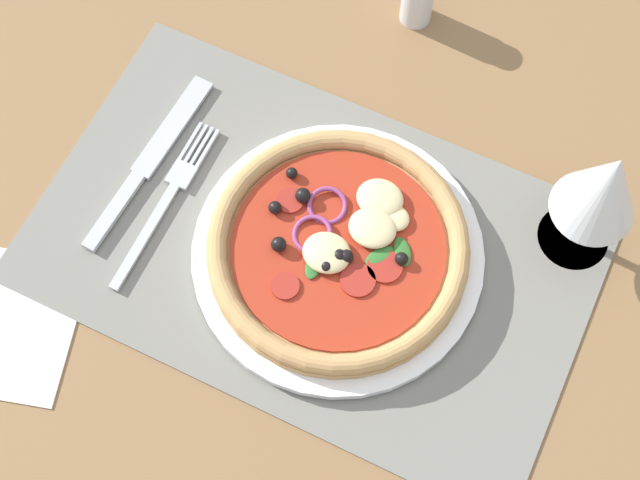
# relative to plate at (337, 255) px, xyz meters

# --- Properties ---
(ground_plane) EXTENTS (1.90, 1.40, 0.02)m
(ground_plane) POSITION_rel_plate_xyz_m (-0.02, 0.00, -0.02)
(ground_plane) COLOR olive
(placemat) EXTENTS (0.49, 0.30, 0.00)m
(placemat) POSITION_rel_plate_xyz_m (-0.02, 0.00, -0.01)
(placemat) COLOR slate
(placemat) RESTS_ON ground_plane
(plate) EXTENTS (0.26, 0.26, 0.01)m
(plate) POSITION_rel_plate_xyz_m (0.00, 0.00, 0.00)
(plate) COLOR white
(plate) RESTS_ON placemat
(pizza) EXTENTS (0.23, 0.23, 0.03)m
(pizza) POSITION_rel_plate_xyz_m (0.00, 0.00, 0.02)
(pizza) COLOR tan
(pizza) RESTS_ON plate
(fork) EXTENTS (0.02, 0.18, 0.00)m
(fork) POSITION_rel_plate_xyz_m (-0.16, -0.01, -0.00)
(fork) COLOR #B2B5BA
(fork) RESTS_ON placemat
(knife) EXTENTS (0.03, 0.20, 0.01)m
(knife) POSITION_rel_plate_xyz_m (-0.20, 0.01, -0.00)
(knife) COLOR #B2B5BA
(knife) RESTS_ON placemat
(wine_glass) EXTENTS (0.07, 0.07, 0.15)m
(wine_glass) POSITION_rel_plate_xyz_m (0.18, 0.11, 0.09)
(wine_glass) COLOR silver
(wine_glass) RESTS_ON ground_plane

